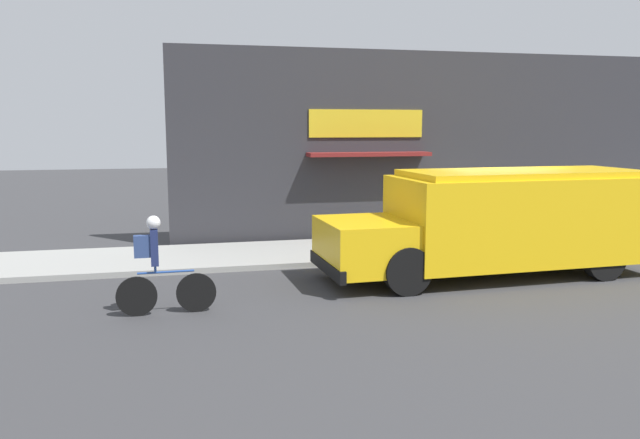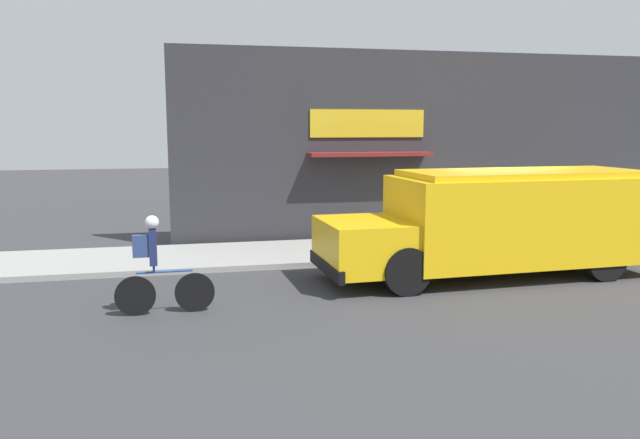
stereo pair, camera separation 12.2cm
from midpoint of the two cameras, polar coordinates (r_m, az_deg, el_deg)
ground_plane at (r=15.19m, az=15.72°, el=-3.48°), size 70.00×70.00×0.00m
sidewalk at (r=16.40m, az=13.43°, el=-2.31°), size 28.00×2.79×0.13m
storefront at (r=17.63m, az=11.16°, el=6.62°), size 14.74×0.78×5.08m
school_bus at (r=13.34m, az=16.57°, el=-0.10°), size 6.99×2.70×2.18m
cyclist at (r=10.54m, az=-14.38°, el=-4.12°), size 1.62×0.22×1.65m
trash_bin at (r=18.34m, az=18.82°, el=0.09°), size 0.45×0.45×0.81m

